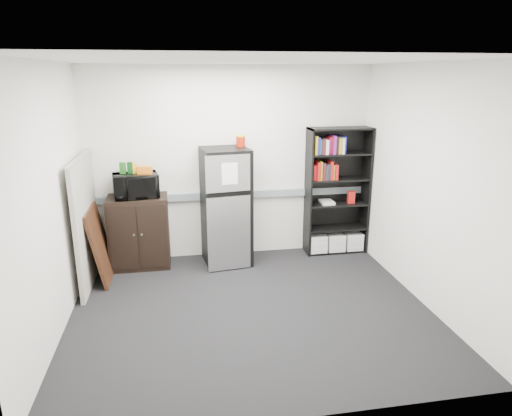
{
  "coord_description": "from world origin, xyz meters",
  "views": [
    {
      "loc": [
        -0.75,
        -4.58,
        2.57
      ],
      "look_at": [
        0.21,
        0.9,
        0.93
      ],
      "focal_mm": 32.0,
      "sensor_mm": 36.0,
      "label": 1
    }
  ],
  "objects_px": {
    "cubicle_partition": "(86,222)",
    "cabinet": "(139,232)",
    "refrigerator": "(226,207)",
    "microwave": "(136,186)",
    "bookshelf": "(337,192)"
  },
  "relations": [
    {
      "from": "cabinet",
      "to": "microwave",
      "type": "bearing_deg",
      "value": -90.0
    },
    {
      "from": "cubicle_partition",
      "to": "cabinet",
      "type": "height_order",
      "value": "cubicle_partition"
    },
    {
      "from": "cubicle_partition",
      "to": "microwave",
      "type": "bearing_deg",
      "value": 34.21
    },
    {
      "from": "cabinet",
      "to": "refrigerator",
      "type": "xyz_separation_m",
      "value": [
        1.19,
        -0.08,
        0.32
      ]
    },
    {
      "from": "cabinet",
      "to": "bookshelf",
      "type": "bearing_deg",
      "value": 1.3
    },
    {
      "from": "bookshelf",
      "to": "microwave",
      "type": "height_order",
      "value": "bookshelf"
    },
    {
      "from": "cabinet",
      "to": "refrigerator",
      "type": "height_order",
      "value": "refrigerator"
    },
    {
      "from": "bookshelf",
      "to": "microwave",
      "type": "distance_m",
      "value": 2.84
    },
    {
      "from": "microwave",
      "to": "cabinet",
      "type": "bearing_deg",
      "value": 80.24
    },
    {
      "from": "cubicle_partition",
      "to": "cabinet",
      "type": "relative_size",
      "value": 1.63
    },
    {
      "from": "microwave",
      "to": "refrigerator",
      "type": "xyz_separation_m",
      "value": [
        1.19,
        -0.06,
        -0.34
      ]
    },
    {
      "from": "cabinet",
      "to": "microwave",
      "type": "xyz_separation_m",
      "value": [
        0.0,
        -0.02,
        0.65
      ]
    },
    {
      "from": "cubicle_partition",
      "to": "refrigerator",
      "type": "relative_size",
      "value": 1.0
    },
    {
      "from": "cubicle_partition",
      "to": "microwave",
      "type": "distance_m",
      "value": 0.8
    },
    {
      "from": "cubicle_partition",
      "to": "microwave",
      "type": "height_order",
      "value": "cubicle_partition"
    }
  ]
}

